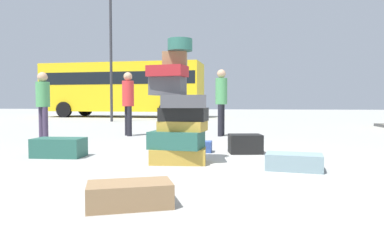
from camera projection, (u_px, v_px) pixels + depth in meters
The scene contains 12 objects.
ground_plane at pixel (196, 164), 4.88m from camera, with size 80.00×80.00×0.00m, color #9E9E99.
suitcase_tower at pixel (178, 117), 4.90m from camera, with size 0.83×0.65×1.74m.
suitcase_brown_foreground_far at pixel (130, 194), 2.86m from camera, with size 0.68×0.36×0.20m, color olive.
suitcase_slate_upright_blue at pixel (294, 162), 4.42m from camera, with size 0.69×0.39×0.21m, color gray.
suitcase_black_left_side at pixel (245, 144), 5.88m from camera, with size 0.54×0.41×0.32m, color black.
suitcase_navy_foreground_near at pixel (197, 147), 6.03m from camera, with size 0.52×0.29×0.19m, color #334F99.
suitcase_teal_right_side at pixel (59, 147), 5.48m from camera, with size 0.76×0.44×0.30m, color #26594C.
person_bearded_onlooker at pixel (128, 98), 8.93m from camera, with size 0.30×0.30×1.63m.
person_tourist_with_camera at pixel (43, 100), 7.84m from camera, with size 0.30×0.30×1.54m.
person_passerby_in_red at pixel (221, 96), 8.90m from camera, with size 0.30×0.34×1.70m.
parked_bus at pixel (122, 86), 20.76m from camera, with size 9.59×3.07×3.15m.
lamp_post at pixel (111, 23), 15.54m from camera, with size 0.36×0.36×6.87m.
Camera 1 is at (0.64, -4.80, 0.85)m, focal length 32.62 mm.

